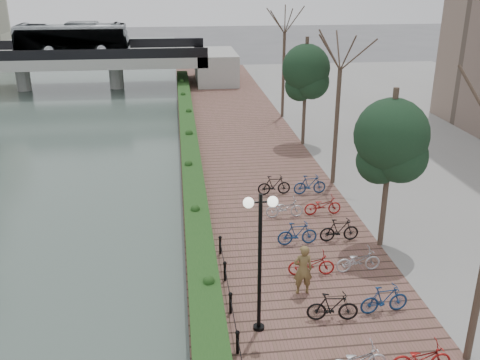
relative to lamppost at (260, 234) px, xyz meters
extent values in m
cube|color=brown|center=(1.81, 13.42, -3.59)|extent=(8.00, 75.00, 0.50)
cube|color=#183D16|center=(-1.59, 15.92, -3.04)|extent=(1.10, 56.00, 0.60)
cylinder|color=black|center=(-0.79, -1.08, -2.99)|extent=(0.10, 0.10, 0.70)
cylinder|color=black|center=(-0.79, 0.92, -2.99)|extent=(0.10, 0.10, 0.70)
cylinder|color=black|center=(-0.79, 2.92, -2.99)|extent=(0.10, 0.10, 0.70)
cylinder|color=black|center=(-0.79, 4.92, -2.99)|extent=(0.10, 0.10, 0.70)
cylinder|color=black|center=(0.00, 0.00, -1.04)|extent=(0.12, 0.12, 4.60)
cylinder|color=black|center=(0.00, 0.00, 1.01)|extent=(0.70, 0.06, 0.06)
sphere|color=white|center=(-0.35, 0.00, 1.01)|extent=(0.32, 0.32, 0.32)
sphere|color=white|center=(0.35, 0.00, 1.01)|extent=(0.32, 0.32, 0.32)
imported|color=brown|center=(1.81, 1.82, -2.41)|extent=(0.68, 0.45, 1.85)
imported|color=black|center=(2.41, 0.25, -2.84)|extent=(0.47, 1.66, 1.00)
imported|color=maroon|center=(2.41, 2.85, -2.89)|extent=(0.60, 1.71, 0.90)
imported|color=navy|center=(2.41, 5.45, -2.84)|extent=(0.47, 1.66, 1.00)
imported|color=silver|center=(2.41, 8.05, -2.89)|extent=(0.60, 1.71, 0.90)
imported|color=black|center=(2.41, 10.65, -2.84)|extent=(0.47, 1.66, 1.00)
imported|color=maroon|center=(4.21, -2.35, -2.89)|extent=(0.60, 1.71, 0.90)
imported|color=navy|center=(4.21, 0.25, -2.84)|extent=(0.47, 1.66, 1.00)
imported|color=silver|center=(4.21, 2.85, -2.89)|extent=(0.60, 1.71, 0.90)
imported|color=black|center=(4.21, 5.45, -2.84)|extent=(0.47, 1.66, 1.00)
imported|color=maroon|center=(4.21, 8.05, -2.89)|extent=(0.60, 1.71, 0.90)
imported|color=navy|center=(4.21, 10.65, -2.84)|extent=(0.47, 1.66, 1.00)
cube|color=#A0A09B|center=(-17.19, 40.92, -0.84)|extent=(36.00, 8.00, 1.00)
cube|color=black|center=(-17.19, 37.02, 0.11)|extent=(36.00, 0.15, 0.90)
cube|color=black|center=(-17.19, 44.82, 0.11)|extent=(36.00, 0.15, 0.90)
cylinder|color=#A0A09B|center=(-17.19, 40.92, -2.59)|extent=(1.40, 1.40, 2.50)
cylinder|color=#A0A09B|center=(-8.19, 40.92, -2.59)|extent=(1.40, 1.40, 2.50)
imported|color=silver|center=(-12.10, 40.92, 1.16)|extent=(2.52, 10.77, 3.00)
camera|label=1|loc=(-2.24, -13.80, 7.14)|focal=40.00mm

